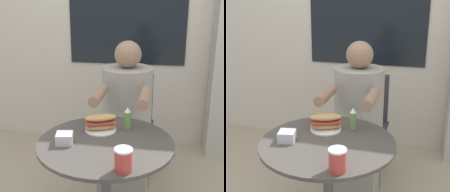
% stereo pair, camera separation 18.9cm
% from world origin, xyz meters
% --- Properties ---
extents(storefront_wall, '(8.00, 0.09, 2.80)m').
position_xyz_m(storefront_wall, '(-0.00, 1.56, 1.40)').
color(storefront_wall, beige).
rests_on(storefront_wall, ground_plane).
extents(cafe_table, '(0.77, 0.77, 0.72)m').
position_xyz_m(cafe_table, '(0.00, 0.00, 0.53)').
color(cafe_table, '#47423D').
rests_on(cafe_table, ground_plane).
extents(diner_chair, '(0.38, 0.38, 0.87)m').
position_xyz_m(diner_chair, '(0.05, 0.93, 0.52)').
color(diner_chair, '#333338').
rests_on(diner_chair, ground_plane).
extents(seated_diner, '(0.37, 0.66, 1.20)m').
position_xyz_m(seated_diner, '(0.05, 0.58, 0.52)').
color(seated_diner, gray).
rests_on(seated_diner, ground_plane).
extents(sandwich_on_plate, '(0.21, 0.19, 0.10)m').
position_xyz_m(sandwich_on_plate, '(-0.06, 0.15, 0.76)').
color(sandwich_on_plate, white).
rests_on(sandwich_on_plate, cafe_table).
extents(drink_cup, '(0.09, 0.09, 0.11)m').
position_xyz_m(drink_cup, '(0.14, -0.29, 0.78)').
color(drink_cup, '#B73D38').
rests_on(drink_cup, cafe_table).
extents(napkin_box, '(0.11, 0.11, 0.06)m').
position_xyz_m(napkin_box, '(-0.22, -0.06, 0.75)').
color(napkin_box, silver).
rests_on(napkin_box, cafe_table).
extents(condiment_bottle, '(0.04, 0.04, 0.14)m').
position_xyz_m(condiment_bottle, '(0.10, 0.20, 0.78)').
color(condiment_bottle, '#66934C').
rests_on(condiment_bottle, cafe_table).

